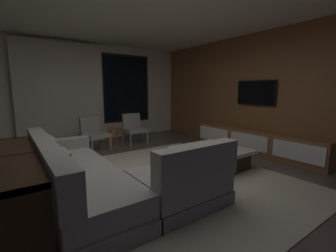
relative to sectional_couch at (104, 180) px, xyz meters
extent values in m
plane|color=#564C44|center=(0.82, 0.17, -0.29)|extent=(9.20, 9.20, 0.00)
cube|color=silver|center=(0.82, 3.83, 1.06)|extent=(6.60, 0.12, 2.70)
cube|color=black|center=(2.12, 3.77, 1.16)|extent=(1.52, 0.02, 2.02)
cube|color=black|center=(2.12, 3.75, 1.16)|extent=(1.40, 0.03, 1.90)
cube|color=beige|center=(0.27, 3.65, 1.01)|extent=(2.10, 0.12, 2.60)
cube|color=brown|center=(3.88, 0.17, 1.06)|extent=(0.12, 7.80, 2.70)
cube|color=beige|center=(1.17, 0.07, -0.28)|extent=(3.20, 3.80, 0.01)
cube|color=gray|center=(-0.24, 0.23, -0.20)|extent=(0.90, 2.50, 0.18)
cube|color=#9E9991|center=(-0.24, 0.23, 0.01)|extent=(0.86, 2.42, 0.24)
cube|color=#9E9991|center=(-0.59, 0.23, 0.33)|extent=(0.20, 2.50, 0.40)
cube|color=#9E9991|center=(-0.24, 1.38, 0.22)|extent=(0.90, 0.20, 0.18)
cube|color=gray|center=(0.74, -0.57, -0.20)|extent=(1.10, 0.90, 0.18)
cube|color=#9E9991|center=(0.74, -0.57, 0.01)|extent=(1.07, 0.86, 0.24)
cube|color=#9E9991|center=(0.74, -0.92, 0.33)|extent=(1.10, 0.20, 0.40)
cube|color=beige|center=(-0.47, 0.78, 0.29)|extent=(0.10, 0.36, 0.36)
cube|color=#B2A893|center=(-0.47, -0.07, 0.29)|extent=(0.10, 0.36, 0.36)
cube|color=#342414|center=(2.06, 0.13, -0.14)|extent=(1.00, 1.00, 0.30)
cube|color=white|center=(2.06, 0.13, 0.04)|extent=(1.16, 1.16, 0.06)
cube|color=#8F76BA|center=(2.14, 0.08, 0.09)|extent=(0.23, 0.18, 0.03)
cube|color=#9BB381|center=(2.13, 0.07, 0.12)|extent=(0.24, 0.21, 0.03)
cube|color=#B5939B|center=(2.14, 0.07, 0.15)|extent=(0.24, 0.16, 0.03)
cube|color=tan|center=(2.14, 0.08, 0.18)|extent=(0.20, 0.16, 0.03)
cylinder|color=#B2ADA0|center=(2.05, 2.41, -0.11)|extent=(0.04, 0.04, 0.36)
cylinder|color=#B2ADA0|center=(1.57, 2.44, -0.11)|extent=(0.04, 0.04, 0.36)
cylinder|color=#B2ADA0|center=(2.08, 2.91, -0.11)|extent=(0.04, 0.04, 0.36)
cylinder|color=#B2ADA0|center=(1.60, 2.94, -0.11)|extent=(0.04, 0.04, 0.36)
cube|color=#9E9991|center=(1.82, 2.67, 0.07)|extent=(0.57, 0.59, 0.08)
cube|color=#9E9991|center=(1.84, 2.91, 0.30)|extent=(0.49, 0.11, 0.38)
cylinder|color=#B2ADA0|center=(1.02, 2.39, -0.11)|extent=(0.04, 0.04, 0.36)
cylinder|color=#B2ADA0|center=(0.56, 2.28, -0.11)|extent=(0.04, 0.04, 0.36)
cylinder|color=#B2ADA0|center=(0.91, 2.88, -0.11)|extent=(0.04, 0.04, 0.36)
cylinder|color=#B2ADA0|center=(0.44, 2.77, -0.11)|extent=(0.04, 0.04, 0.36)
cube|color=#9E9991|center=(0.73, 2.58, 0.07)|extent=(0.66, 0.67, 0.08)
cube|color=#9E9991|center=(0.68, 2.81, 0.30)|extent=(0.49, 0.19, 0.38)
cylinder|color=#BF4C1E|center=(1.12, 2.72, -0.06)|extent=(0.03, 0.03, 0.46)
cylinder|color=#BF4C1E|center=(1.32, 2.72, -0.06)|extent=(0.03, 0.03, 0.46)
cylinder|color=#BF4C1E|center=(1.22, 2.82, -0.06)|extent=(0.03, 0.03, 0.46)
cylinder|color=#BF4C1E|center=(1.22, 2.72, 0.16)|extent=(0.32, 0.32, 0.02)
cube|color=brown|center=(3.60, 0.27, -0.03)|extent=(0.44, 3.10, 0.52)
cube|color=white|center=(3.37, -0.77, 0.00)|extent=(0.02, 0.93, 0.33)
cube|color=white|center=(3.37, 0.27, 0.00)|extent=(0.02, 0.93, 0.33)
cube|color=white|center=(3.37, 1.32, 0.00)|extent=(0.02, 0.93, 0.33)
cube|color=#352214|center=(3.55, -0.58, -0.17)|extent=(0.33, 0.68, 0.19)
cube|color=#8DD47D|center=(3.55, -0.84, -0.18)|extent=(0.03, 0.04, 0.16)
cube|color=#CE7FC5|center=(3.55, -0.71, -0.19)|extent=(0.03, 0.04, 0.16)
cube|color=#47418A|center=(3.55, -0.58, -0.19)|extent=(0.03, 0.04, 0.16)
cube|color=slate|center=(3.55, -0.45, -0.18)|extent=(0.03, 0.04, 0.16)
cube|color=#939CB5|center=(3.55, -0.32, -0.18)|extent=(0.03, 0.04, 0.17)
cube|color=black|center=(3.77, 0.42, 1.06)|extent=(0.04, 0.97, 0.56)
cube|color=black|center=(3.77, 0.42, 1.06)|extent=(0.05, 0.93, 0.52)
cube|color=#342414|center=(-0.91, 0.13, 0.43)|extent=(0.40, 2.10, 0.04)
cube|color=#342414|center=(-0.91, 0.13, -0.15)|extent=(0.38, 2.04, 0.03)
cube|color=#342414|center=(-0.91, -0.90, 0.08)|extent=(0.40, 0.04, 0.74)
cube|color=#342414|center=(-0.91, 1.16, 0.08)|extent=(0.40, 0.04, 0.74)
cube|color=#342414|center=(-0.91, 0.13, 0.08)|extent=(0.38, 0.03, 0.74)
cube|color=silver|center=(-0.92, -0.72, -0.01)|extent=(0.18, 0.04, 0.25)
cube|color=silver|center=(-0.91, -0.53, -0.01)|extent=(0.18, 0.04, 0.26)
cube|color=white|center=(-0.92, -0.34, -0.02)|extent=(0.18, 0.04, 0.23)
cube|color=silver|center=(-0.91, -0.15, -0.01)|extent=(0.18, 0.04, 0.24)
cube|color=silver|center=(-0.91, 0.04, -0.02)|extent=(0.18, 0.04, 0.24)
cube|color=white|center=(-0.92, 0.22, -0.01)|extent=(0.18, 0.04, 0.24)
cube|color=silver|center=(-0.91, 0.41, -0.01)|extent=(0.18, 0.04, 0.26)
cube|color=silver|center=(-0.91, 0.60, -0.01)|extent=(0.18, 0.04, 0.25)
cube|color=white|center=(-0.92, 0.79, -0.01)|extent=(0.18, 0.04, 0.25)
cube|color=silver|center=(-0.92, 0.98, -0.01)|extent=(0.18, 0.04, 0.25)
camera|label=1|loc=(-0.93, -2.68, 1.12)|focal=24.27mm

